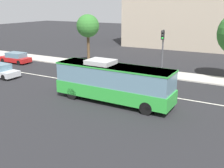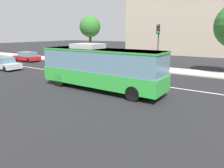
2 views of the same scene
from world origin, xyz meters
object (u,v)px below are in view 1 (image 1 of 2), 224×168
at_px(street_tree_kerbside_left, 88,26).
at_px(sedan_silver, 0,70).
at_px(sedan_red, 15,58).
at_px(traffic_light_mid_block, 163,45).
at_px(transit_bus, 113,81).

bearing_deg(street_tree_kerbside_left, sedan_silver, -118.59).
relative_size(sedan_red, traffic_light_mid_block, 0.87).
relative_size(sedan_red, street_tree_kerbside_left, 0.69).
bearing_deg(street_tree_kerbside_left, transit_bus, -48.33).
height_order(sedan_silver, street_tree_kerbside_left, street_tree_kerbside_left).
bearing_deg(sedan_red, sedan_silver, 123.72).
height_order(sedan_silver, sedan_red, same).
bearing_deg(sedan_silver, street_tree_kerbside_left, 63.55).
relative_size(sedan_silver, street_tree_kerbside_left, 0.69).
distance_m(transit_bus, sedan_silver, 15.02).
distance_m(sedan_silver, street_tree_kerbside_left, 11.98).
distance_m(transit_bus, street_tree_kerbside_left, 14.82).
height_order(transit_bus, sedan_silver, transit_bus).
xyz_separation_m(sedan_silver, sedan_red, (-4.22, 6.01, 0.00)).
height_order(transit_bus, street_tree_kerbside_left, street_tree_kerbside_left).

